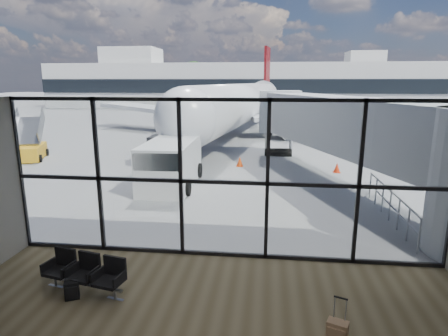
% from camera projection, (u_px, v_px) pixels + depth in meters
% --- Properties ---
extents(ground, '(220.00, 220.00, 0.00)m').
position_uv_depth(ground, '(259.00, 119.00, 49.47)').
color(ground, slate).
rests_on(ground, ground).
extents(lounge_shell, '(12.02, 8.01, 4.51)m').
position_uv_depth(lounge_shell, '(185.00, 238.00, 5.54)').
color(lounge_shell, brown).
rests_on(lounge_shell, ground).
extents(glass_curtain_wall, '(12.10, 0.12, 4.50)m').
position_uv_depth(glass_curtain_wall, '(224.00, 181.00, 10.27)').
color(glass_curtain_wall, white).
rests_on(glass_curtain_wall, ground).
extents(jet_bridge, '(8.00, 16.50, 4.33)m').
position_uv_depth(jet_bridge, '(353.00, 131.00, 16.44)').
color(jet_bridge, '#97999B').
rests_on(jet_bridge, ground).
extents(apron_railing, '(0.06, 5.46, 1.11)m').
position_uv_depth(apron_railing, '(390.00, 201.00, 13.37)').
color(apron_railing, gray).
rests_on(apron_railing, ground).
extents(far_terminal, '(80.00, 12.20, 11.00)m').
position_uv_depth(far_terminal, '(260.00, 85.00, 69.83)').
color(far_terminal, beige).
rests_on(far_terminal, ground).
extents(tree_0, '(4.95, 4.95, 7.12)m').
position_uv_depth(tree_0, '(64.00, 82.00, 84.48)').
color(tree_0, '#382619').
rests_on(tree_0, ground).
extents(tree_1, '(5.61, 5.61, 8.07)m').
position_uv_depth(tree_1, '(89.00, 79.00, 83.66)').
color(tree_1, '#382619').
rests_on(tree_1, ground).
extents(tree_2, '(6.27, 6.27, 9.03)m').
position_uv_depth(tree_2, '(114.00, 76.00, 82.83)').
color(tree_2, '#382619').
rests_on(tree_2, ground).
extents(tree_3, '(4.95, 4.95, 7.12)m').
position_uv_depth(tree_3, '(141.00, 82.00, 82.43)').
color(tree_3, '#382619').
rests_on(tree_3, ground).
extents(tree_4, '(5.61, 5.61, 8.07)m').
position_uv_depth(tree_4, '(167.00, 79.00, 81.61)').
color(tree_4, '#382619').
rests_on(tree_4, ground).
extents(tree_5, '(6.27, 6.27, 9.03)m').
position_uv_depth(tree_5, '(194.00, 76.00, 80.79)').
color(tree_5, '#382619').
rests_on(tree_5, ground).
extents(seating_row, '(2.09, 0.99, 0.93)m').
position_uv_depth(seating_row, '(86.00, 271.00, 8.90)').
color(seating_row, gray).
rests_on(seating_row, ground).
extents(backpack, '(0.38, 0.38, 0.47)m').
position_uv_depth(backpack, '(72.00, 290.00, 8.59)').
color(backpack, black).
rests_on(backpack, ground).
extents(suitcase, '(0.44, 0.37, 1.03)m').
position_uv_depth(suitcase, '(337.00, 335.00, 6.95)').
color(suitcase, '#927051').
rests_on(suitcase, ground).
extents(airliner, '(30.80, 35.86, 9.26)m').
position_uv_depth(airliner, '(243.00, 103.00, 35.49)').
color(airliner, silver).
rests_on(airliner, ground).
extents(service_van, '(2.49, 4.97, 2.14)m').
position_uv_depth(service_van, '(170.00, 163.00, 17.70)').
color(service_van, silver).
rests_on(service_van, ground).
extents(belt_loader, '(1.68, 4.03, 1.84)m').
position_uv_depth(belt_loader, '(164.00, 141.00, 27.61)').
color(belt_loader, black).
rests_on(belt_loader, ground).
extents(mobile_stairs, '(2.88, 3.97, 2.54)m').
position_uv_depth(mobile_stairs, '(28.00, 150.00, 23.92)').
color(mobile_stairs, gold).
rests_on(mobile_stairs, ground).
extents(traffic_cone_b, '(0.40, 0.40, 0.57)m').
position_uv_depth(traffic_cone_b, '(240.00, 162.00, 22.04)').
color(traffic_cone_b, '#CF3E0A').
rests_on(traffic_cone_b, ground).
extents(traffic_cone_c, '(0.38, 0.38, 0.55)m').
position_uv_depth(traffic_cone_c, '(337.00, 168.00, 20.54)').
color(traffic_cone_c, red).
rests_on(traffic_cone_c, ground).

